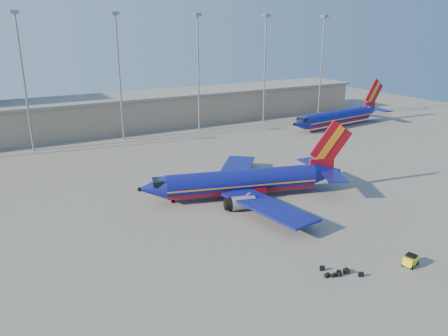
% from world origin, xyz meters
% --- Properties ---
extents(ground, '(220.00, 220.00, 0.00)m').
position_xyz_m(ground, '(0.00, 0.00, 0.00)').
color(ground, slate).
rests_on(ground, ground).
extents(terminal_building, '(122.00, 16.00, 8.50)m').
position_xyz_m(terminal_building, '(10.00, 58.00, 4.32)').
color(terminal_building, gray).
rests_on(terminal_building, ground).
extents(light_mast_row, '(101.60, 1.60, 28.65)m').
position_xyz_m(light_mast_row, '(5.00, 46.00, 17.55)').
color(light_mast_row, gray).
rests_on(light_mast_row, ground).
extents(aircraft_main, '(33.44, 31.70, 11.60)m').
position_xyz_m(aircraft_main, '(0.78, 0.72, 2.48)').
color(aircraft_main, navy).
rests_on(aircraft_main, ground).
extents(aircraft_second, '(34.89, 13.52, 11.83)m').
position_xyz_m(aircraft_second, '(49.53, 31.54, 2.71)').
color(aircraft_second, navy).
rests_on(aircraft_second, ground).
extents(baggage_tug, '(2.15, 1.62, 1.38)m').
position_xyz_m(baggage_tug, '(5.62, -26.10, 0.72)').
color(baggage_tug, yellow).
rests_on(baggage_tug, ground).
extents(luggage_pile, '(3.87, 3.50, 0.55)m').
position_xyz_m(luggage_pile, '(-2.63, -23.61, 0.23)').
color(luggage_pile, black).
rests_on(luggage_pile, ground).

